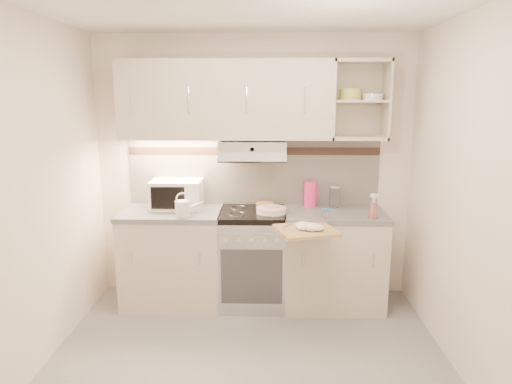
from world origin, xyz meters
TOP-DOWN VIEW (x-y plane):
  - ground at (0.00, 0.00)m, footprint 3.00×3.00m
  - room_shell at (0.00, 0.37)m, footprint 3.04×2.84m
  - base_cabinet_left at (-0.75, 1.10)m, footprint 0.90×0.60m
  - worktop_left at (-0.75, 1.10)m, footprint 0.92×0.62m
  - base_cabinet_right at (0.75, 1.10)m, footprint 0.90×0.60m
  - worktop_right at (0.75, 1.10)m, footprint 0.92×0.62m
  - electric_range at (0.00, 1.10)m, footprint 0.60×0.60m
  - microwave at (-0.72, 1.22)m, footprint 0.47×0.36m
  - watering_can at (-0.60, 0.90)m, footprint 0.25×0.13m
  - plate_stack at (0.17, 1.04)m, footprint 0.27×0.27m
  - bread_loaf at (0.11, 1.26)m, footprint 0.17×0.17m
  - pink_pitcher at (0.54, 1.30)m, footprint 0.13×0.12m
  - glass_jar at (0.77, 1.27)m, footprint 0.11×0.11m
  - spice_jar at (0.64, 0.88)m, footprint 0.06×0.06m
  - spray_bottle at (1.05, 0.88)m, footprint 0.09×0.09m
  - cutting_board at (0.45, 0.60)m, footprint 0.55×0.51m
  - dish_towel at (0.49, 0.62)m, footprint 0.31×0.28m

SIDE VIEW (x-z plane):
  - ground at x=0.00m, z-range 0.00..0.00m
  - base_cabinet_left at x=-0.75m, z-range 0.00..0.86m
  - base_cabinet_right at x=0.75m, z-range 0.00..0.86m
  - electric_range at x=0.00m, z-range 0.00..0.90m
  - cutting_board at x=0.45m, z-range 0.86..0.88m
  - worktop_left at x=-0.75m, z-range 0.86..0.90m
  - worktop_right at x=0.75m, z-range 0.86..0.90m
  - dish_towel at x=0.49m, z-range 0.88..0.96m
  - bread_loaf at x=0.11m, z-range 0.90..0.94m
  - plate_stack at x=0.17m, z-range 0.90..0.95m
  - spice_jar at x=0.64m, z-range 0.90..0.99m
  - watering_can at x=-0.60m, z-range 0.87..1.09m
  - spray_bottle at x=1.05m, z-range 0.87..1.11m
  - glass_jar at x=0.77m, z-range 0.90..1.11m
  - pink_pitcher at x=0.54m, z-range 0.90..1.14m
  - microwave at x=-0.72m, z-range 0.90..1.16m
  - room_shell at x=0.00m, z-range 0.37..2.89m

